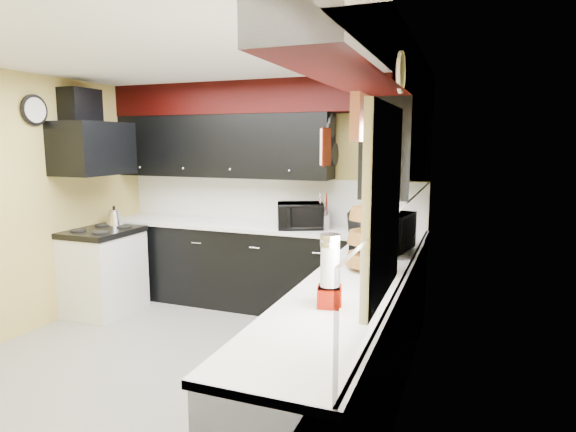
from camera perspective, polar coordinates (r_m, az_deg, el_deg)
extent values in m
plane|color=gray|center=(4.36, -12.05, -16.54)|extent=(3.60, 3.60, 0.00)
cube|color=#E0C666|center=(5.57, -2.38, 2.59)|extent=(3.60, 0.06, 2.50)
cube|color=#E0C666|center=(3.36, 13.96, -1.74)|extent=(0.06, 3.60, 2.50)
cube|color=#E0C666|center=(5.20, -29.43, 1.03)|extent=(0.06, 3.60, 2.50)
cube|color=white|center=(4.00, -13.24, 17.93)|extent=(3.60, 3.60, 0.06)
cube|color=black|center=(5.44, -3.58, -6.13)|extent=(3.60, 0.60, 0.90)
cube|color=black|center=(3.37, 7.51, -15.85)|extent=(0.60, 3.00, 0.90)
cube|color=white|center=(5.34, -3.63, -1.25)|extent=(3.62, 0.64, 0.04)
cube|color=white|center=(3.20, 7.68, -8.17)|extent=(0.64, 3.02, 0.04)
cube|color=white|center=(5.56, -2.42, 1.97)|extent=(3.60, 0.02, 0.50)
cube|color=white|center=(3.37, 13.76, -2.74)|extent=(0.02, 3.60, 0.50)
cube|color=black|center=(5.60, -7.90, 8.20)|extent=(2.60, 0.35, 0.70)
cube|color=black|center=(4.22, 13.37, 7.88)|extent=(0.35, 1.80, 0.70)
cube|color=black|center=(5.39, -3.23, 13.83)|extent=(3.60, 0.36, 0.35)
cube|color=black|center=(3.19, 10.94, 17.21)|extent=(0.36, 3.24, 0.35)
cube|color=white|center=(5.64, -20.96, -6.37)|extent=(0.60, 0.75, 0.86)
cube|color=black|center=(5.55, -21.22, -1.78)|extent=(0.62, 0.77, 0.06)
cube|color=black|center=(5.50, -22.13, 7.42)|extent=(0.50, 0.78, 0.55)
cube|color=black|center=(5.60, -23.37, 11.67)|extent=(0.24, 0.40, 0.40)
cube|color=red|center=(2.43, 10.27, 11.03)|extent=(0.04, 0.88, 0.20)
cube|color=white|center=(4.78, 4.44, 8.17)|extent=(0.03, 0.26, 0.35)
imported|color=black|center=(5.08, 1.45, 0.04)|extent=(0.59, 0.55, 0.27)
imported|color=black|center=(4.11, 11.28, -1.92)|extent=(0.48, 0.63, 0.32)
cylinder|color=silver|center=(5.07, 4.17, -0.71)|extent=(0.15, 0.15, 0.15)
cube|color=black|center=(4.94, 7.90, -0.61)|extent=(0.12, 0.15, 0.22)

